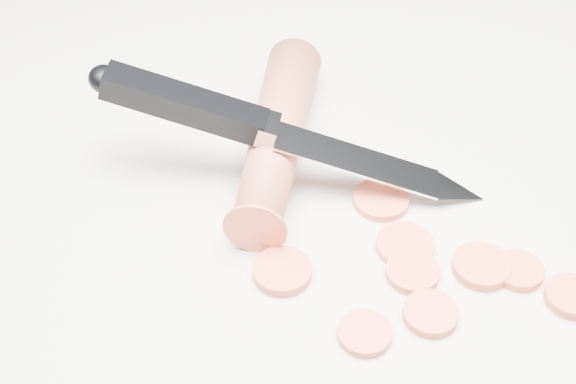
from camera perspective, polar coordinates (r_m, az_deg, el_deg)
ground at (r=0.53m, az=5.53°, el=-1.16°), size 2.40×2.40×0.00m
carrot at (r=0.55m, az=-0.77°, el=4.05°), size 0.14×0.16×0.04m
carrot_slice_0 at (r=0.48m, az=10.10°, el=-8.51°), size 0.03×0.03×0.01m
carrot_slice_1 at (r=0.47m, az=5.46°, el=-9.96°), size 0.03×0.03×0.01m
carrot_slice_2 at (r=0.51m, az=8.32°, el=-3.77°), size 0.04×0.04×0.01m
carrot_slice_3 at (r=0.51m, az=16.08°, el=-5.40°), size 0.03×0.03×0.01m
carrot_slice_4 at (r=0.54m, az=6.64°, el=-0.55°), size 0.04×0.04×0.01m
carrot_slice_5 at (r=0.49m, az=-0.40°, el=-5.65°), size 0.04×0.04×0.01m
carrot_slice_6 at (r=0.50m, az=8.85°, el=-5.66°), size 0.03×0.03×0.01m
carrot_slice_7 at (r=0.51m, az=13.59°, el=-5.15°), size 0.04×0.04×0.01m
carrot_slice_8 at (r=0.51m, az=19.50°, el=-7.01°), size 0.03×0.03×0.01m
kitchen_knife at (r=0.52m, az=0.19°, el=4.27°), size 0.23×0.19×0.08m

